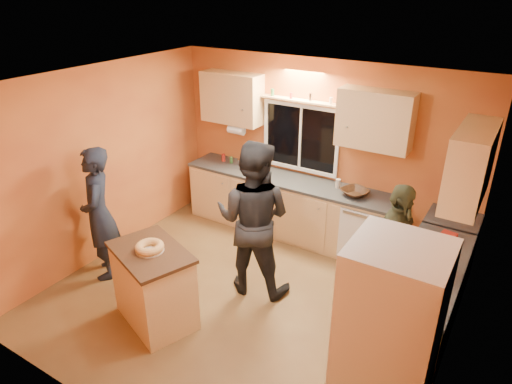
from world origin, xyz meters
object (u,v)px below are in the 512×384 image
Objects in this scene: refrigerator at (387,342)px; person_center at (253,219)px; person_right at (394,250)px; person_left at (99,214)px; island at (154,285)px.

refrigerator is 2.23m from person_center.
refrigerator is 1.62m from person_right.
person_right is at bearing 66.76° from person_left.
person_left is at bearing -175.00° from island.
refrigerator is at bearing 41.48° from person_left.
person_center is 1.64m from person_right.
person_right is at bearing 103.95° from refrigerator.
island is 1.36m from person_center.
person_center is at bearing 81.69° from island.
person_right is (2.17, 1.59, 0.33)m from island.
island is (-2.56, -0.02, -0.43)m from refrigerator.
person_left is 0.90× the size of person_center.
person_center is at bearing 69.24° from person_left.
person_center reaches higher than person_right.
refrigerator is 1.61× the size of island.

